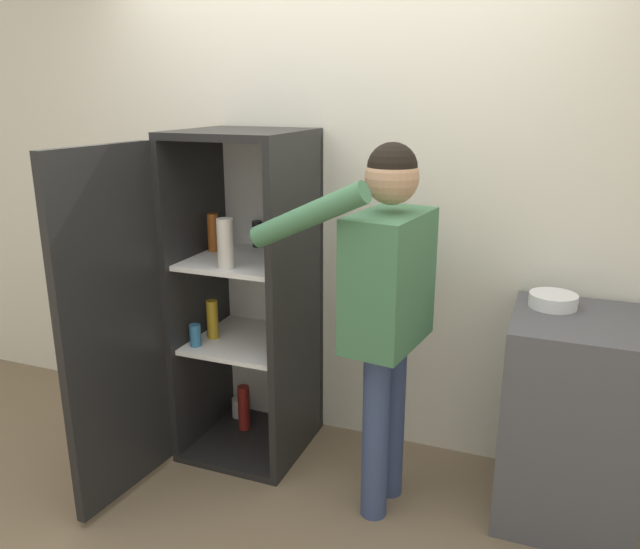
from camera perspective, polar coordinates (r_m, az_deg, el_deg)
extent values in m
plane|color=#7A664C|center=(2.97, -5.28, -22.30)|extent=(12.00, 12.00, 0.00)
cube|color=silver|center=(3.27, 1.87, 6.23)|extent=(7.00, 0.06, 2.55)
cube|color=black|center=(3.55, -6.26, -14.81)|extent=(0.59, 0.62, 0.04)
cube|color=black|center=(3.05, -7.23, 12.65)|extent=(0.59, 0.62, 0.04)
cube|color=white|center=(3.45, -4.44, -0.72)|extent=(0.59, 0.03, 1.61)
cube|color=black|center=(3.34, -10.96, -1.56)|extent=(0.03, 0.62, 1.61)
cube|color=black|center=(3.09, -2.12, -2.76)|extent=(0.04, 0.62, 1.61)
cube|color=white|center=(3.29, -6.58, -6.03)|extent=(0.52, 0.55, 0.02)
cube|color=white|center=(3.15, -6.83, 1.33)|extent=(0.52, 0.55, 0.02)
cube|color=black|center=(2.92, -18.38, -4.76)|extent=(0.10, 0.60, 1.61)
cylinder|color=#1E5123|center=(3.46, -2.69, -13.82)|extent=(0.06, 0.06, 0.15)
cylinder|color=#9E4C19|center=(3.28, -9.74, 3.82)|extent=(0.06, 0.06, 0.20)
cylinder|color=black|center=(3.35, -5.76, 3.71)|extent=(0.05, 0.05, 0.14)
cylinder|color=beige|center=(3.73, -7.44, -11.95)|extent=(0.08, 0.08, 0.11)
cylinder|color=beige|center=(3.51, -2.05, -13.04)|extent=(0.05, 0.05, 0.19)
cylinder|color=teal|center=(3.21, -11.34, -5.47)|extent=(0.06, 0.06, 0.11)
cylinder|color=beige|center=(2.94, -8.64, 2.80)|extent=(0.08, 0.08, 0.24)
cylinder|color=maroon|center=(3.57, -6.97, -12.00)|extent=(0.07, 0.07, 0.26)
cylinder|color=#B78C1E|center=(3.29, -9.81, -4.05)|extent=(0.06, 0.06, 0.20)
cylinder|color=#384770|center=(2.84, 5.09, -14.40)|extent=(0.12, 0.12, 0.81)
cylinder|color=#384770|center=(2.98, 6.60, -12.77)|extent=(0.12, 0.12, 0.81)
cube|color=#3F724C|center=(2.64, 6.29, -0.48)|extent=(0.32, 0.49, 0.57)
sphere|color=tan|center=(2.55, 6.60, 8.81)|extent=(0.22, 0.22, 0.22)
sphere|color=black|center=(2.54, 6.62, 9.68)|extent=(0.20, 0.20, 0.20)
cylinder|color=#3F724C|center=(2.45, -1.11, 5.38)|extent=(0.53, 0.16, 0.31)
cylinder|color=#3F724C|center=(2.87, 8.29, 0.26)|extent=(0.09, 0.09, 0.54)
cube|color=#4C4C51|center=(3.02, 21.98, -12.15)|extent=(0.57, 0.60, 0.94)
cylinder|color=white|center=(2.92, 20.54, -2.24)|extent=(0.21, 0.21, 0.06)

